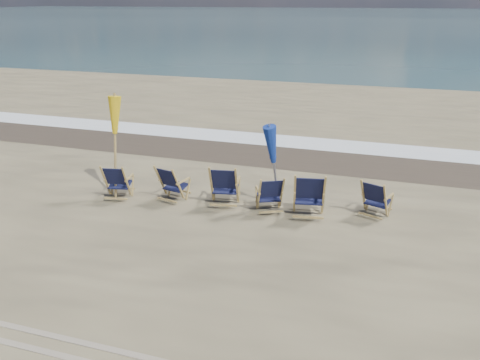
{
  "coord_description": "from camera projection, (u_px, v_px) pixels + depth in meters",
  "views": [
    {
      "loc": [
        2.69,
        -6.54,
        4.46
      ],
      "look_at": [
        0.0,
        2.2,
        0.9
      ],
      "focal_mm": 35.0,
      "sensor_mm": 36.0,
      "label": 1
    }
  ],
  "objects": [
    {
      "name": "umbrella_yellow",
      "position": [
        112.0,
        121.0,
        10.62
      ],
      "size": [
        0.3,
        0.3,
        2.39
      ],
      "color": "#A7894B",
      "rests_on": "ground"
    },
    {
      "name": "beach_chair_2",
      "position": [
        237.0,
        187.0,
        10.48
      ],
      "size": [
        0.78,
        0.85,
        1.04
      ],
      "primitive_type": null,
      "rotation": [
        0.0,
        0.0,
        3.32
      ],
      "color": "#121535",
      "rests_on": "ground"
    },
    {
      "name": "beach_chair_1",
      "position": [
        178.0,
        186.0,
        10.68
      ],
      "size": [
        0.72,
        0.78,
        0.92
      ],
      "primitive_type": null,
      "rotation": [
        0.0,
        0.0,
        2.92
      ],
      "color": "#121535",
      "rests_on": "ground"
    },
    {
      "name": "umbrella_blue",
      "position": [
        275.0,
        147.0,
        10.17
      ],
      "size": [
        0.3,
        0.3,
        1.95
      ],
      "color": "#A5A5AD",
      "rests_on": "ground"
    },
    {
      "name": "beach_chair_0",
      "position": [
        127.0,
        183.0,
        10.86
      ],
      "size": [
        0.7,
        0.76,
        0.92
      ],
      "primitive_type": null,
      "rotation": [
        0.0,
        0.0,
        3.32
      ],
      "color": "#121535",
      "rests_on": "ground"
    },
    {
      "name": "beach_chair_3",
      "position": [
        282.0,
        194.0,
        10.25
      ],
      "size": [
        0.79,
        0.82,
        0.9
      ],
      "primitive_type": null,
      "rotation": [
        0.0,
        0.0,
        3.56
      ],
      "color": "#121535",
      "rests_on": "ground"
    },
    {
      "name": "ocean",
      "position": [
        381.0,
        17.0,
        122.18
      ],
      "size": [
        400.0,
        400.0,
        0.0
      ],
      "primitive_type": "plane",
      "color": "#345457",
      "rests_on": "ground"
    },
    {
      "name": "surf_foam",
      "position": [
        294.0,
        142.0,
        15.57
      ],
      "size": [
        200.0,
        1.4,
        0.01
      ],
      "primitive_type": "cube",
      "color": "silver",
      "rests_on": "ground"
    },
    {
      "name": "wet_sand_strip",
      "position": [
        284.0,
        155.0,
        14.24
      ],
      "size": [
        200.0,
        2.6,
        0.0
      ],
      "primitive_type": "cube",
      "color": "#42362A",
      "rests_on": "ground"
    },
    {
      "name": "beach_chair_4",
      "position": [
        324.0,
        197.0,
        9.87
      ],
      "size": [
        0.82,
        0.9,
        1.1
      ],
      "primitive_type": null,
      "rotation": [
        0.0,
        0.0,
        3.31
      ],
      "color": "#121535",
      "rests_on": "ground"
    },
    {
      "name": "beach_chair_5",
      "position": [
        385.0,
        202.0,
        9.87
      ],
      "size": [
        0.77,
        0.81,
        0.9
      ],
      "primitive_type": null,
      "rotation": [
        0.0,
        0.0,
        2.78
      ],
      "color": "#121535",
      "rests_on": "ground"
    }
  ]
}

